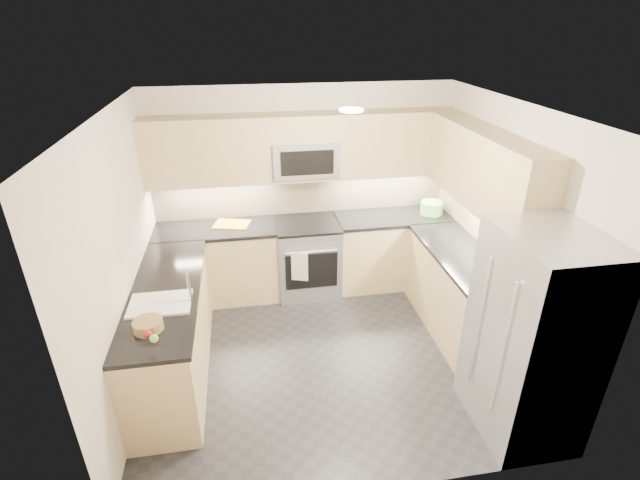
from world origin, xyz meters
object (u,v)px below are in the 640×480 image
(microwave, at_px, (305,158))
(gas_range, at_px, (308,258))
(refrigerator, at_px, (532,337))
(fruit_basket, at_px, (148,325))
(cutting_board, at_px, (232,224))
(utensil_bowl, at_px, (432,208))

(microwave, bearing_deg, gas_range, -90.00)
(refrigerator, bearing_deg, fruit_basket, 169.54)
(gas_range, xyz_separation_m, microwave, (0.00, 0.12, 1.24))
(cutting_board, xyz_separation_m, fruit_basket, (-0.65, -1.96, 0.04))
(utensil_bowl, distance_m, cutting_board, 2.47)
(cutting_board, bearing_deg, refrigerator, -46.98)
(fruit_basket, bearing_deg, refrigerator, -10.46)
(fruit_basket, bearing_deg, gas_range, 50.52)
(gas_range, relative_size, cutting_board, 2.23)
(cutting_board, relative_size, fruit_basket, 1.75)
(gas_range, distance_m, fruit_basket, 2.48)
(microwave, distance_m, refrigerator, 3.04)
(cutting_board, bearing_deg, gas_range, -5.53)
(microwave, xyz_separation_m, refrigerator, (1.45, -2.55, -0.80))
(utensil_bowl, relative_size, cutting_board, 0.67)
(gas_range, xyz_separation_m, fruit_basket, (-1.54, -1.87, 0.53))
(microwave, height_order, refrigerator, microwave)
(cutting_board, distance_m, fruit_basket, 2.06)
(microwave, height_order, utensil_bowl, microwave)
(gas_range, bearing_deg, microwave, 90.00)
(microwave, xyz_separation_m, cutting_board, (-0.89, -0.04, -0.75))
(refrigerator, height_order, cutting_board, refrigerator)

